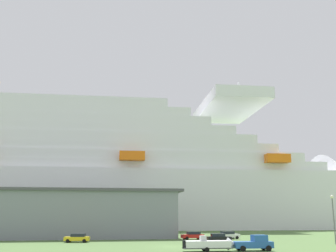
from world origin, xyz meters
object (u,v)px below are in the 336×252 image
street_lamp (333,212)px  parked_car_white_van (228,235)px  parked_car_yellow_taxi (77,238)px  cruise_ship (56,177)px  parked_car_black_coupe (219,238)px  parked_car_red_hatchback (193,235)px  small_boat_on_trailer (212,244)px  pickup_truck (254,243)px

street_lamp → parked_car_white_van: size_ratio=1.76×
street_lamp → parked_car_yellow_taxi: bearing=166.7°
cruise_ship → parked_car_black_coupe: (39.43, -70.74, -17.07)m
parked_car_black_coupe → parked_car_white_van: bearing=64.3°
parked_car_red_hatchback → street_lamp: bearing=-36.3°
small_boat_on_trailer → parked_car_white_van: size_ratio=1.85×
small_boat_on_trailer → parked_car_black_coupe: (5.67, 17.79, -0.13)m
cruise_ship → parked_car_red_hatchback: bearing=-59.7°
cruise_ship → parked_car_yellow_taxi: size_ratio=52.37×
pickup_truck → parked_car_red_hatchback: (-3.67, 26.56, -0.21)m
cruise_ship → small_boat_on_trailer: (33.75, -88.53, -16.94)m
pickup_truck → street_lamp: street_lamp is taller
parked_car_yellow_taxi → parked_car_red_hatchback: same height
parked_car_yellow_taxi → parked_car_white_van: 31.21m
parked_car_yellow_taxi → parked_car_black_coupe: bearing=-7.1°
street_lamp → parked_car_black_coupe: 20.83m
cruise_ship → parked_car_red_hatchback: cruise_ship is taller
street_lamp → parked_car_white_van: bearing=130.3°
small_boat_on_trailer → parked_car_black_coupe: small_boat_on_trailer is taller
cruise_ship → parked_car_red_hatchback: size_ratio=51.44×
parked_car_red_hatchback → pickup_truck: bearing=-82.1°
parked_car_yellow_taxi → parked_car_red_hatchback: size_ratio=0.98×
parked_car_black_coupe → parked_car_red_hatchback: bearing=109.8°
street_lamp → parked_car_black_coupe: (-18.90, 7.44, -4.60)m
parked_car_black_coupe → parked_car_white_van: 10.54m
cruise_ship → pickup_truck: 98.55m
pickup_truck → small_boat_on_trailer: pickup_truck is taller
parked_car_red_hatchback → parked_car_yellow_taxi: bearing=-166.3°
parked_car_yellow_taxi → parked_car_white_van: same height
small_boat_on_trailer → street_lamp: size_ratio=1.05×
pickup_truck → parked_car_red_hatchback: 26.81m
cruise_ship → parked_car_yellow_taxi: bearing=-78.8°
parked_car_black_coupe → parked_car_yellow_taxi: bearing=172.9°
cruise_ship → parked_car_white_van: cruise_ship is taller
parked_car_yellow_taxi → cruise_ship: bearing=101.2°
parked_car_yellow_taxi → pickup_truck: bearing=-38.4°
cruise_ship → small_boat_on_trailer: cruise_ship is taller
parked_car_white_van → pickup_truck: bearing=-98.5°
parked_car_black_coupe → parked_car_white_van: same height
parked_car_red_hatchback → cruise_ship: bearing=120.3°
parked_car_black_coupe → parked_car_red_hatchback: 9.35m
street_lamp → pickup_truck: bearing=-150.7°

